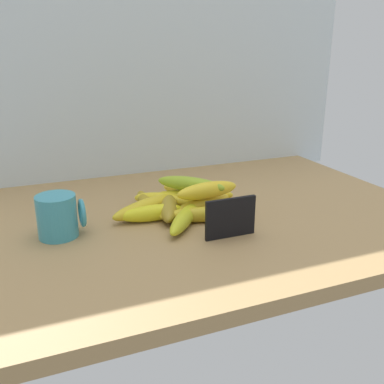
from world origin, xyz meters
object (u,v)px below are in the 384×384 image
(banana_5, at_px, (149,206))
(banana_10, at_px, (190,184))
(banana_1, at_px, (204,204))
(banana_7, at_px, (197,191))
(banana_9, at_px, (205,215))
(coffee_mug, at_px, (59,216))
(banana_4, at_px, (184,218))
(banana_11, at_px, (207,190))
(banana_8, at_px, (185,198))
(banana_0, at_px, (169,208))
(banana_6, at_px, (145,203))
(chalkboard_sign, at_px, (230,219))
(banana_2, at_px, (153,213))
(banana_3, at_px, (166,200))

(banana_5, bearing_deg, banana_10, 1.33)
(banana_1, relative_size, banana_7, 0.85)
(banana_1, relative_size, banana_9, 0.77)
(coffee_mug, relative_size, banana_9, 0.46)
(banana_4, relative_size, banana_11, 1.12)
(banana_5, height_order, banana_8, banana_8)
(banana_0, height_order, banana_6, banana_0)
(coffee_mug, height_order, banana_7, coffee_mug)
(chalkboard_sign, xyz_separation_m, banana_2, (-0.12, 0.14, -0.02))
(banana_1, height_order, banana_9, same)
(banana_5, xyz_separation_m, banana_8, (0.09, 0.02, 0.00))
(banana_0, height_order, banana_4, banana_0)
(banana_1, distance_m, banana_9, 0.07)
(banana_7, xyz_separation_m, banana_11, (-0.02, -0.10, 0.04))
(coffee_mug, relative_size, banana_6, 0.60)
(banana_1, distance_m, banana_10, 0.06)
(banana_1, xyz_separation_m, banana_10, (-0.02, 0.03, 0.04))
(coffee_mug, height_order, banana_10, coffee_mug)
(banana_4, xyz_separation_m, banana_10, (0.05, 0.10, 0.04))
(banana_9, bearing_deg, banana_3, 113.68)
(banana_3, height_order, banana_4, banana_3)
(banana_9, bearing_deg, banana_8, 93.16)
(chalkboard_sign, xyz_separation_m, banana_3, (-0.07, 0.21, -0.02))
(chalkboard_sign, relative_size, banana_4, 0.63)
(banana_7, bearing_deg, banana_0, -140.85)
(banana_10, bearing_deg, banana_5, -178.67)
(banana_2, height_order, banana_10, banana_10)
(banana_6, height_order, banana_10, banana_10)
(banana_5, relative_size, banana_9, 1.00)
(banana_9, relative_size, banana_10, 1.22)
(coffee_mug, xyz_separation_m, banana_10, (0.31, 0.05, 0.02))
(banana_8, height_order, banana_10, banana_10)
(banana_0, bearing_deg, banana_2, -163.99)
(banana_2, relative_size, banana_9, 0.72)
(banana_7, relative_size, banana_10, 1.10)
(banana_5, relative_size, banana_10, 1.21)
(banana_1, bearing_deg, banana_6, 153.43)
(banana_8, distance_m, banana_11, 0.07)
(banana_1, relative_size, banana_2, 1.07)
(coffee_mug, distance_m, banana_7, 0.37)
(banana_8, xyz_separation_m, banana_9, (0.01, -0.11, -0.00))
(coffee_mug, height_order, banana_11, coffee_mug)
(banana_10, bearing_deg, coffee_mug, -171.05)
(banana_0, relative_size, banana_1, 0.96)
(banana_4, height_order, banana_9, same)
(banana_4, bearing_deg, banana_3, 90.30)
(chalkboard_sign, distance_m, banana_2, 0.19)
(banana_3, bearing_deg, banana_7, 19.76)
(chalkboard_sign, xyz_separation_m, banana_9, (-0.02, 0.09, -0.02))
(banana_7, relative_size, banana_9, 0.91)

